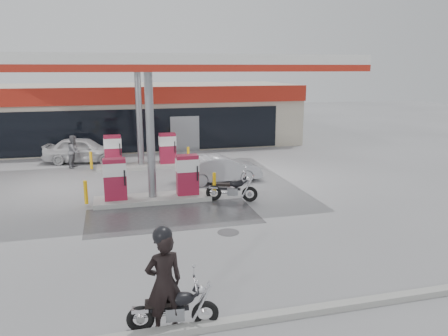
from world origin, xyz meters
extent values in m
plane|color=gray|center=(0.00, 0.00, 0.00)|extent=(90.00, 90.00, 0.00)
cube|color=#4C4C4F|center=(0.50, 0.00, 0.00)|extent=(6.00, 3.00, 0.00)
cylinder|color=#38383A|center=(2.00, -2.00, 0.00)|extent=(0.70, 0.70, 0.01)
cube|color=gray|center=(0.00, -7.00, 0.07)|extent=(28.00, 0.25, 0.15)
cube|color=beige|center=(0.00, 16.00, 2.00)|extent=(22.00, 8.00, 4.00)
cube|color=black|center=(0.00, 11.97, 1.40)|extent=(18.00, 0.10, 2.60)
cube|color=#A72114|center=(0.00, 11.90, 3.50)|extent=(22.00, 0.25, 1.00)
cube|color=navy|center=(7.00, 11.85, 3.50)|extent=(3.50, 0.12, 0.80)
cube|color=gray|center=(3.00, 11.93, 1.10)|extent=(1.80, 0.14, 2.20)
cube|color=silver|center=(0.00, 5.00, 5.30)|extent=(16.00, 10.00, 0.60)
cube|color=#A72114|center=(0.00, 0.05, 5.12)|extent=(16.00, 0.12, 0.24)
cube|color=#A72114|center=(0.00, 9.95, 5.12)|extent=(16.00, 0.12, 0.24)
cylinder|color=gray|center=(0.00, 2.00, 2.59)|extent=(0.32, 0.32, 5.00)
cylinder|color=gray|center=(0.00, 8.00, 2.59)|extent=(0.32, 0.32, 5.00)
cube|color=#9E9E99|center=(0.00, 2.00, 0.09)|extent=(4.50, 1.30, 0.18)
cube|color=maroon|center=(-1.40, 2.00, 0.98)|extent=(0.85, 0.48, 1.60)
cube|color=maroon|center=(1.40, 2.00, 0.98)|extent=(0.85, 0.48, 1.60)
cube|color=silver|center=(-1.40, 2.00, 1.38)|extent=(0.88, 0.52, 0.50)
cube|color=silver|center=(1.40, 2.00, 1.38)|extent=(0.88, 0.52, 0.50)
cylinder|color=#F6B40D|center=(-2.50, 2.00, 0.54)|extent=(0.14, 0.14, 0.90)
cylinder|color=#F6B40D|center=(2.50, 2.00, 0.54)|extent=(0.14, 0.14, 0.90)
cube|color=#9E9E99|center=(0.00, 8.00, 0.09)|extent=(4.50, 1.30, 0.18)
cube|color=maroon|center=(-1.40, 8.00, 0.98)|extent=(0.85, 0.48, 1.60)
cube|color=maroon|center=(1.40, 8.00, 0.98)|extent=(0.85, 0.48, 1.60)
cube|color=silver|center=(-1.40, 8.00, 1.38)|extent=(0.88, 0.52, 0.50)
cube|color=silver|center=(1.40, 8.00, 1.38)|extent=(0.88, 0.52, 0.50)
cylinder|color=#F6B40D|center=(-2.50, 8.00, 0.54)|extent=(0.14, 0.14, 0.90)
cylinder|color=#F6B40D|center=(2.50, 8.00, 0.54)|extent=(0.14, 0.14, 0.90)
torus|color=black|center=(0.19, -6.87, 0.28)|extent=(0.57, 0.19, 0.56)
torus|color=black|center=(-1.10, -6.73, 0.28)|extent=(0.57, 0.19, 0.56)
cube|color=gray|center=(-0.42, -6.80, 0.36)|extent=(0.40, 0.26, 0.28)
cube|color=black|center=(-0.56, -6.79, 0.45)|extent=(0.85, 0.18, 0.07)
ellipsoid|color=black|center=(-0.28, -6.82, 0.66)|extent=(0.55, 0.35, 0.26)
cube|color=black|center=(-0.75, -6.77, 0.60)|extent=(0.54, 0.28, 0.09)
cylinder|color=silver|center=(0.00, -6.85, 0.94)|extent=(0.11, 0.71, 0.03)
sphere|color=silver|center=(0.11, -6.86, 0.82)|extent=(0.17, 0.17, 0.17)
cylinder|color=silver|center=(-0.87, -6.63, 0.26)|extent=(0.85, 0.16, 0.07)
imported|color=black|center=(-0.62, -6.78, 1.03)|extent=(0.84, 0.63, 2.07)
torus|color=black|center=(3.67, 0.93, 0.31)|extent=(0.63, 0.37, 0.62)
torus|color=black|center=(2.34, 1.46, 0.31)|extent=(0.63, 0.37, 0.62)
cube|color=gray|center=(3.04, 1.18, 0.39)|extent=(0.48, 0.39, 0.31)
cube|color=black|center=(2.90, 1.24, 0.50)|extent=(0.90, 0.44, 0.08)
ellipsoid|color=black|center=(3.19, 1.12, 0.72)|extent=(0.66, 0.52, 0.29)
cube|color=black|center=(2.71, 1.32, 0.66)|extent=(0.62, 0.44, 0.10)
cylinder|color=silver|center=(3.48, 1.01, 1.04)|extent=(0.33, 0.74, 0.04)
sphere|color=silver|center=(3.59, 0.96, 0.91)|extent=(0.19, 0.19, 0.19)
cylinder|color=silver|center=(2.62, 1.51, 0.29)|extent=(0.90, 0.43, 0.08)
imported|color=silver|center=(-3.01, 10.20, 0.71)|extent=(4.39, 2.46, 1.41)
imported|color=slate|center=(-3.36, 9.00, 0.86)|extent=(0.87, 0.99, 1.72)
imported|color=#B2B3BA|center=(3.33, 4.20, 0.61)|extent=(3.78, 1.59, 1.21)
imported|color=#4B1018|center=(-7.46, 14.00, 0.68)|extent=(4.84, 2.32, 1.36)
imported|color=#541212|center=(4.50, 13.68, 0.58)|extent=(4.50, 2.84, 1.16)
camera|label=1|loc=(-1.46, -14.66, 5.17)|focal=35.00mm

